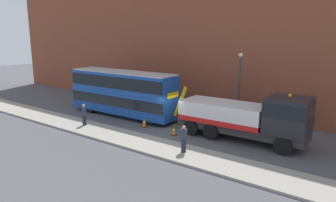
{
  "coord_description": "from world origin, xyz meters",
  "views": [
    {
      "loc": [
        13.49,
        -19.44,
        7.37
      ],
      "look_at": [
        -1.09,
        0.48,
        2.0
      ],
      "focal_mm": 33.38,
      "sensor_mm": 36.0,
      "label": 1
    }
  ],
  "objects": [
    {
      "name": "pedestrian_bystander",
      "position": [
        3.48,
        -4.12,
        0.99
      ],
      "size": [
        0.48,
        0.45,
        1.71
      ],
      "rotation": [
        0.0,
        0.0,
        2.22
      ],
      "color": "#232333",
      "rests_on": "near_kerb"
    },
    {
      "name": "near_kerb",
      "position": [
        0.0,
        -4.2,
        0.07
      ],
      "size": [
        60.0,
        2.8,
        0.15
      ],
      "primitive_type": "cube",
      "color": "gray",
      "rests_on": "ground_plane"
    },
    {
      "name": "traffic_cone_midway",
      "position": [
        0.85,
        -1.41,
        0.34
      ],
      "size": [
        0.36,
        0.36,
        0.72
      ],
      "color": "orange",
      "rests_on": "ground_plane"
    },
    {
      "name": "recovery_tow_truck",
      "position": [
        5.65,
        0.49,
        1.76
      ],
      "size": [
        10.16,
        2.75,
        3.67
      ],
      "rotation": [
        0.0,
        0.0,
        0.01
      ],
      "color": "#2D2D2D",
      "rests_on": "ground_plane"
    },
    {
      "name": "street_lamp",
      "position": [
        3.29,
        4.4,
        3.47
      ],
      "size": [
        0.36,
        0.36,
        5.83
      ],
      "color": "#38383D",
      "rests_on": "ground_plane"
    },
    {
      "name": "ground_plane",
      "position": [
        0.0,
        0.0,
        0.0
      ],
      "size": [
        120.0,
        120.0,
        0.0
      ],
      "primitive_type": "plane",
      "color": "#4C4C51"
    },
    {
      "name": "double_decker_bus",
      "position": [
        -6.16,
        0.48,
        2.23
      ],
      "size": [
        11.07,
        2.68,
        4.06
      ],
      "rotation": [
        0.0,
        0.0,
        0.01
      ],
      "color": "#19479E",
      "rests_on": "ground_plane"
    },
    {
      "name": "traffic_cone_near_bus",
      "position": [
        -2.26,
        -1.15,
        0.34
      ],
      "size": [
        0.36,
        0.36,
        0.72
      ],
      "color": "orange",
      "rests_on": "ground_plane"
    },
    {
      "name": "building_facade",
      "position": [
        0.0,
        6.59,
        8.07
      ],
      "size": [
        60.0,
        1.5,
        16.0
      ],
      "color": "brown",
      "rests_on": "ground_plane"
    },
    {
      "name": "pedestrian_onlooker",
      "position": [
        -6.17,
        -3.94,
        0.99
      ],
      "size": [
        0.44,
        0.48,
        1.71
      ],
      "rotation": [
        0.0,
        0.0,
        0.62
      ],
      "color": "#232333",
      "rests_on": "near_kerb"
    }
  ]
}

